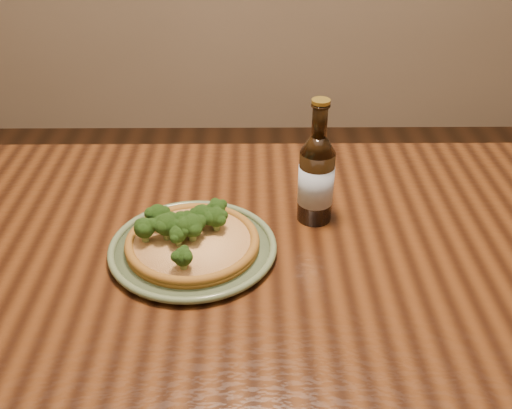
{
  "coord_description": "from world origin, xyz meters",
  "views": [
    {
      "loc": [
        -0.06,
        -0.82,
        1.43
      ],
      "look_at": [
        -0.06,
        0.15,
        0.82
      ],
      "focal_mm": 42.0,
      "sensor_mm": 36.0,
      "label": 1
    }
  ],
  "objects_px": {
    "beer_bottle": "(316,177)",
    "table": "(284,287)",
    "plate": "(193,248)",
    "pizza": "(191,239)"
  },
  "relations": [
    {
      "from": "plate",
      "to": "pizza",
      "type": "xyz_separation_m",
      "value": [
        -0.0,
        0.0,
        0.02
      ]
    },
    {
      "from": "plate",
      "to": "pizza",
      "type": "relative_size",
      "value": 1.26
    },
    {
      "from": "pizza",
      "to": "plate",
      "type": "bearing_deg",
      "value": -37.77
    },
    {
      "from": "table",
      "to": "plate",
      "type": "xyz_separation_m",
      "value": [
        -0.18,
        -0.01,
        0.1
      ]
    },
    {
      "from": "table",
      "to": "beer_bottle",
      "type": "height_order",
      "value": "beer_bottle"
    },
    {
      "from": "beer_bottle",
      "to": "table",
      "type": "bearing_deg",
      "value": -100.73
    },
    {
      "from": "beer_bottle",
      "to": "pizza",
      "type": "bearing_deg",
      "value": -135.55
    },
    {
      "from": "table",
      "to": "pizza",
      "type": "xyz_separation_m",
      "value": [
        -0.18,
        -0.0,
        0.12
      ]
    },
    {
      "from": "pizza",
      "to": "beer_bottle",
      "type": "distance_m",
      "value": 0.28
    },
    {
      "from": "table",
      "to": "plate",
      "type": "height_order",
      "value": "plate"
    }
  ]
}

